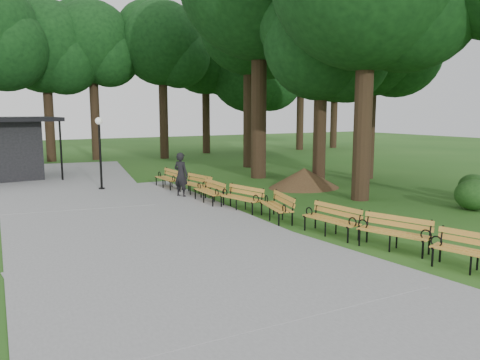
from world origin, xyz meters
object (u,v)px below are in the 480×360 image
dirt_mound (304,178)px  bench_7 (167,179)px  bench_0 (475,253)px  bench_2 (331,220)px  bench_5 (209,192)px  bench_1 (394,233)px  bench_4 (241,198)px  bench_6 (195,185)px  lamp_post (100,138)px  bench_3 (276,207)px  lawn_tree_4 (250,24)px  lawn_tree_5 (373,36)px  lawn_tree_1 (322,42)px  person (181,175)px

dirt_mound → bench_7: 6.28m
bench_0 → bench_2: 4.01m
bench_2 → bench_5: bearing=-177.3°
bench_1 → bench_4: same height
dirt_mound → bench_2: dirt_mound is taller
dirt_mound → bench_6: dirt_mound is taller
lamp_post → dirt_mound: size_ratio=1.13×
bench_3 → lawn_tree_4: lawn_tree_4 is taller
lawn_tree_5 → bench_3: bearing=-150.0°
lawn_tree_1 → lawn_tree_4: size_ratio=0.78×
bench_0 → bench_2: bearing=173.6°
dirt_mound → bench_3: dirt_mound is taller
bench_6 → lawn_tree_1: size_ratio=0.20×
person → lawn_tree_4: size_ratio=0.15×
dirt_mound → bench_7: (-5.54, 2.97, -0.02)m
bench_1 → lawn_tree_1: size_ratio=0.20×
lamp_post → bench_6: size_ratio=1.70×
bench_3 → bench_5: size_ratio=1.00×
bench_4 → bench_7: 5.87m
bench_1 → lawn_tree_4: 19.92m
bench_2 → person: bearing=-176.4°
person → bench_4: 3.63m
bench_5 → bench_4: bearing=14.3°
bench_1 → lawn_tree_5: lawn_tree_5 is taller
person → lawn_tree_1: (6.80, -0.47, 5.68)m
bench_6 → bench_7: size_ratio=1.00×
bench_6 → bench_1: bearing=-1.6°
bench_3 → bench_5: (-0.65, 3.62, 0.00)m
person → dirt_mound: 5.88m
bench_2 → bench_7: same height
bench_3 → bench_4: same height
person → bench_0: bearing=162.1°
bench_0 → bench_3: same height
lamp_post → lawn_tree_5: size_ratio=0.31×
dirt_mound → bench_4: (-5.02, -2.88, -0.02)m
bench_4 → bench_5: size_ratio=1.00×
person → bench_4: person is taller
dirt_mound → lawn_tree_5: bearing=9.1°
lawn_tree_5 → lawn_tree_4: bearing=110.9°
lamp_post → lawn_tree_4: 12.75m
bench_6 → lawn_tree_1: bearing=76.2°
bench_0 → lawn_tree_4: bearing=147.4°
person → lawn_tree_5: lawn_tree_5 is taller
bench_2 → bench_4: 4.20m
person → lawn_tree_1: bearing=-121.8°
dirt_mound → bench_7: size_ratio=1.51×
bench_6 → bench_5: bearing=-15.7°
lamp_post → bench_2: (3.81, -11.03, -1.88)m
dirt_mound → bench_4: dirt_mound is taller
bench_2 → bench_7: (-1.08, 10.01, 0.00)m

